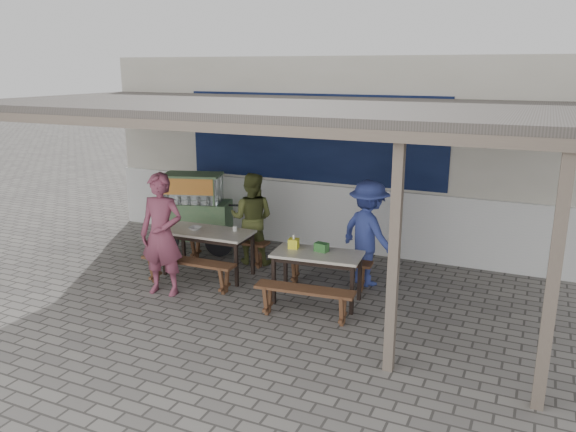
# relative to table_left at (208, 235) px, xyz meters

# --- Properties ---
(ground) EXTENTS (60.00, 60.00, 0.00)m
(ground) POSITION_rel_table_left_xyz_m (1.11, -0.83, -0.67)
(ground) COLOR slate
(ground) RESTS_ON ground
(back_wall) EXTENTS (9.00, 1.28, 3.50)m
(back_wall) POSITION_rel_table_left_xyz_m (1.11, 2.75, 1.05)
(back_wall) COLOR beige
(back_wall) RESTS_ON ground
(warung_roof) EXTENTS (9.00, 4.21, 2.81)m
(warung_roof) POSITION_rel_table_left_xyz_m (1.13, 0.07, 2.04)
(warung_roof) COLOR #4E4843
(warung_roof) RESTS_ON ground
(table_left) EXTENTS (1.47, 0.73, 0.75)m
(table_left) POSITION_rel_table_left_xyz_m (0.00, 0.00, 0.00)
(table_left) COLOR beige
(table_left) RESTS_ON ground
(bench_left_street) EXTENTS (1.56, 0.33, 0.45)m
(bench_left_street) POSITION_rel_table_left_xyz_m (0.02, -0.61, -0.33)
(bench_left_street) COLOR brown
(bench_left_street) RESTS_ON ground
(bench_left_wall) EXTENTS (1.56, 0.33, 0.45)m
(bench_left_wall) POSITION_rel_table_left_xyz_m (-0.02, 0.61, -0.33)
(bench_left_wall) COLOR brown
(bench_left_wall) RESTS_ON ground
(table_right) EXTENTS (1.32, 0.76, 0.75)m
(table_right) POSITION_rel_table_left_xyz_m (2.03, -0.30, -0.01)
(table_right) COLOR beige
(table_right) RESTS_ON ground
(bench_right_street) EXTENTS (1.38, 0.41, 0.45)m
(bench_right_street) POSITION_rel_table_left_xyz_m (2.09, -0.92, -0.34)
(bench_right_street) COLOR brown
(bench_right_street) RESTS_ON ground
(bench_right_wall) EXTENTS (1.38, 0.41, 0.45)m
(bench_right_wall) POSITION_rel_table_left_xyz_m (1.97, 0.31, -0.34)
(bench_right_wall) COLOR brown
(bench_right_wall) RESTS_ON ground
(vendor_cart) EXTENTS (1.69, 1.07, 1.44)m
(vendor_cart) POSITION_rel_table_left_xyz_m (-0.92, 1.03, 0.11)
(vendor_cart) COLOR #6E8C5D
(vendor_cart) RESTS_ON ground
(patron_street_side) EXTENTS (0.73, 0.53, 1.84)m
(patron_street_side) POSITION_rel_table_left_xyz_m (-0.19, -0.94, 0.25)
(patron_street_side) COLOR brown
(patron_street_side) RESTS_ON ground
(patron_wall_side) EXTENTS (0.87, 0.74, 1.59)m
(patron_wall_side) POSITION_rel_table_left_xyz_m (0.37, 0.83, 0.12)
(patron_wall_side) COLOR #565E2C
(patron_wall_side) RESTS_ON ground
(patron_right_table) EXTENTS (1.24, 1.07, 1.66)m
(patron_right_table) POSITION_rel_table_left_xyz_m (2.48, 0.69, 0.16)
(patron_right_table) COLOR #334294
(patron_right_table) RESTS_ON ground
(tissue_box) EXTENTS (0.16, 0.16, 0.14)m
(tissue_box) POSITION_rel_table_left_xyz_m (1.63, -0.24, 0.15)
(tissue_box) COLOR yellow
(tissue_box) RESTS_ON table_right
(donation_box) EXTENTS (0.21, 0.16, 0.13)m
(donation_box) POSITION_rel_table_left_xyz_m (2.05, -0.22, 0.14)
(donation_box) COLOR #326E31
(donation_box) RESTS_ON table_right
(condiment_jar) EXTENTS (0.07, 0.07, 0.08)m
(condiment_jar) POSITION_rel_table_left_xyz_m (0.41, 0.18, 0.12)
(condiment_jar) COLOR silver
(condiment_jar) RESTS_ON table_left
(condiment_bowl) EXTENTS (0.21, 0.21, 0.05)m
(condiment_bowl) POSITION_rel_table_left_xyz_m (-0.21, -0.04, 0.10)
(condiment_bowl) COLOR white
(condiment_bowl) RESTS_ON table_left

